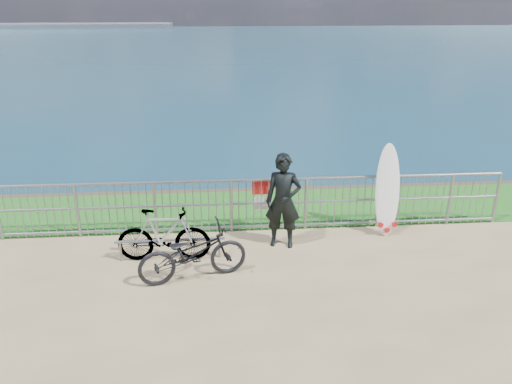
{
  "coord_description": "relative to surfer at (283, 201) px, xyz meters",
  "views": [
    {
      "loc": [
        -0.73,
        -7.55,
        4.43
      ],
      "look_at": [
        -0.04,
        1.2,
        1.0
      ],
      "focal_mm": 35.0,
      "sensor_mm": 36.0,
      "label": 1
    }
  ],
  "objects": [
    {
      "name": "seascape",
      "position": [
        -44.2,
        146.56,
        -4.94
      ],
      "size": [
        260.0,
        260.0,
        5.0
      ],
      "color": "brown",
      "rests_on": "ground"
    },
    {
      "name": "bike_rack",
      "position": [
        -2.09,
        -0.4,
        -0.57
      ],
      "size": [
        1.96,
        0.05,
        0.41
      ],
      "color": "gray",
      "rests_on": "ground"
    },
    {
      "name": "surfer",
      "position": [
        0.0,
        0.0,
        0.0
      ],
      "size": [
        0.74,
        0.58,
        1.81
      ],
      "primitive_type": "imported",
      "rotation": [
        0.0,
        0.0,
        -0.23
      ],
      "color": "black",
      "rests_on": "ground"
    },
    {
      "name": "bicycle_near",
      "position": [
        -1.65,
        -1.11,
        -0.43
      ],
      "size": [
        1.93,
        1.09,
        0.96
      ],
      "primitive_type": "imported",
      "rotation": [
        0.0,
        0.0,
        1.83
      ],
      "color": "black",
      "rests_on": "ground"
    },
    {
      "name": "grass_strip",
      "position": [
        -0.45,
        1.77,
        -0.9
      ],
      "size": [
        120.0,
        120.0,
        0.0
      ],
      "primitive_type": "plane",
      "color": "#1A5E19",
      "rests_on": "ground"
    },
    {
      "name": "railing",
      "position": [
        -0.43,
        0.67,
        -0.33
      ],
      "size": [
        10.06,
        0.1,
        1.13
      ],
      "color": "gray",
      "rests_on": "ground"
    },
    {
      "name": "bicycle_far",
      "position": [
        -2.19,
        -0.42,
        -0.41
      ],
      "size": [
        1.68,
        0.54,
        1.0
      ],
      "primitive_type": "imported",
      "rotation": [
        0.0,
        0.0,
        1.53
      ],
      "color": "black",
      "rests_on": "ground"
    },
    {
      "name": "surfboard",
      "position": [
        2.11,
        0.38,
        -0.06
      ],
      "size": [
        0.51,
        0.46,
        1.83
      ],
      "color": "white",
      "rests_on": "ground"
    }
  ]
}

